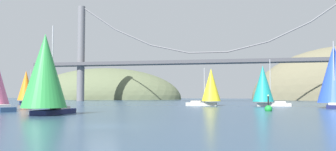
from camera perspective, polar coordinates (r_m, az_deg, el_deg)
ground_plane at (r=27.27m, az=-10.81°, el=-8.24°), size 360.00×360.00×0.00m
headland_left at (r=172.95m, az=-10.66°, el=-3.90°), size 77.68×44.00×30.78m
suspension_bridge at (r=121.27m, az=6.62°, el=3.05°), size 131.91×6.00×36.17m
sailboat_yellow_sail at (r=74.29m, az=7.02°, el=-1.80°), size 7.50×4.19×8.18m
sailboat_green_sail at (r=42.91m, az=-19.71°, el=0.51°), size 5.21×8.74×10.88m
sailboat_blue_spinnaker at (r=69.91m, az=25.88°, el=0.12°), size 7.43×10.60×12.03m
sailboat_teal_sail at (r=73.97m, az=15.60°, el=-1.52°), size 7.76×4.53×9.72m
sailboat_orange_sail at (r=90.58m, az=-22.45°, el=-1.73°), size 5.38×7.23×8.63m
sailboat_navy_sail at (r=82.91m, az=-19.69°, el=-2.05°), size 6.83×4.80×7.83m
channel_buoy at (r=52.35m, az=16.33°, el=-5.29°), size 1.10×1.10×2.64m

